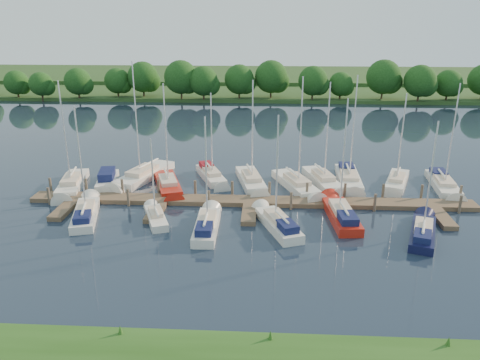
# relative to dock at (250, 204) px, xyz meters

# --- Properties ---
(ground) EXTENTS (260.00, 260.00, 0.00)m
(ground) POSITION_rel_dock_xyz_m (0.00, -7.31, -0.20)
(ground) COLOR #182331
(ground) RESTS_ON ground
(dock) EXTENTS (40.00, 6.00, 0.40)m
(dock) POSITION_rel_dock_xyz_m (0.00, 0.00, 0.00)
(dock) COLOR brown
(dock) RESTS_ON ground
(mooring_pilings) EXTENTS (38.24, 2.84, 2.00)m
(mooring_pilings) POSITION_rel_dock_xyz_m (0.00, 1.13, 0.40)
(mooring_pilings) COLOR #473D33
(mooring_pilings) RESTS_ON ground
(far_shore) EXTENTS (180.00, 30.00, 0.60)m
(far_shore) POSITION_rel_dock_xyz_m (0.00, 67.69, 0.10)
(far_shore) COLOR #213F18
(far_shore) RESTS_ON ground
(distant_hill) EXTENTS (220.00, 40.00, 1.40)m
(distant_hill) POSITION_rel_dock_xyz_m (0.00, 92.69, 0.50)
(distant_hill) COLOR #325424
(distant_hill) RESTS_ON ground
(treeline) EXTENTS (145.34, 10.25, 8.29)m
(treeline) POSITION_rel_dock_xyz_m (-1.96, 54.60, 3.96)
(treeline) COLOR #38281C
(treeline) RESTS_ON ground
(sailboat_n_0) EXTENTS (3.37, 8.63, 10.98)m
(sailboat_n_0) POSITION_rel_dock_xyz_m (-17.63, 3.54, 0.08)
(sailboat_n_0) COLOR silver
(sailboat_n_0) RESTS_ON ground
(motorboat) EXTENTS (2.82, 6.32, 1.81)m
(motorboat) POSITION_rel_dock_xyz_m (-14.52, 4.82, 0.17)
(motorboat) COLOR silver
(motorboat) RESTS_ON ground
(sailboat_n_2) EXTENTS (4.92, 9.78, 12.45)m
(sailboat_n_2) POSITION_rel_dock_xyz_m (-11.42, 6.54, 0.08)
(sailboat_n_2) COLOR silver
(sailboat_n_2) RESTS_ON ground
(sailboat_n_3) EXTENTS (4.17, 8.38, 10.68)m
(sailboat_n_3) POSITION_rel_dock_xyz_m (-8.16, 3.99, 0.07)
(sailboat_n_3) COLOR #B01D10
(sailboat_n_3) RESTS_ON ground
(sailboat_n_4) EXTENTS (3.91, 7.20, 9.40)m
(sailboat_n_4) POSITION_rel_dock_xyz_m (-4.26, 7.07, 0.13)
(sailboat_n_4) COLOR silver
(sailboat_n_4) RESTS_ON ground
(sailboat_n_5) EXTENTS (3.50, 8.56, 10.87)m
(sailboat_n_5) POSITION_rel_dock_xyz_m (-0.05, 5.57, 0.08)
(sailboat_n_5) COLOR silver
(sailboat_n_5) RESTS_ON ground
(sailboat_n_6) EXTENTS (4.62, 8.82, 11.32)m
(sailboat_n_6) POSITION_rel_dock_xyz_m (4.47, 4.70, 0.08)
(sailboat_n_6) COLOR silver
(sailboat_n_6) RESTS_ON ground
(sailboat_n_7) EXTENTS (3.62, 8.36, 10.69)m
(sailboat_n_7) POSITION_rel_dock_xyz_m (7.16, 6.10, 0.08)
(sailboat_n_7) COLOR silver
(sailboat_n_7) RESTS_ON ground
(sailboat_n_8) EXTENTS (2.47, 8.92, 11.18)m
(sailboat_n_8) POSITION_rel_dock_xyz_m (9.84, 6.95, 0.11)
(sailboat_n_8) COLOR silver
(sailboat_n_8) RESTS_ON ground
(sailboat_n_9) EXTENTS (3.89, 7.42, 9.56)m
(sailboat_n_9) POSITION_rel_dock_xyz_m (14.46, 6.26, 0.07)
(sailboat_n_9) COLOR silver
(sailboat_n_9) RESTS_ON ground
(sailboat_n_10) EXTENTS (2.71, 8.51, 10.63)m
(sailboat_n_10) POSITION_rel_dock_xyz_m (18.88, 5.71, 0.11)
(sailboat_n_10) COLOR silver
(sailboat_n_10) RESTS_ON ground
(sailboat_s_0) EXTENTS (3.35, 7.65, 9.71)m
(sailboat_s_0) POSITION_rel_dock_xyz_m (-13.69, -3.25, 0.12)
(sailboat_s_0) COLOR silver
(sailboat_s_0) RESTS_ON ground
(sailboat_s_1) EXTENTS (2.91, 5.47, 7.24)m
(sailboat_s_1) POSITION_rel_dock_xyz_m (-7.68, -3.57, 0.07)
(sailboat_s_1) COLOR silver
(sailboat_s_1) RESTS_ON ground
(sailboat_s_2) EXTENTS (1.81, 7.22, 9.44)m
(sailboat_s_2) POSITION_rel_dock_xyz_m (-3.22, -5.21, 0.14)
(sailboat_s_2) COLOR silver
(sailboat_s_2) RESTS_ON ground
(sailboat_s_3) EXTENTS (3.83, 7.22, 9.49)m
(sailboat_s_3) POSITION_rel_dock_xyz_m (2.35, -4.54, 0.14)
(sailboat_s_3) COLOR silver
(sailboat_s_3) RESTS_ON ground
(sailboat_s_4) EXTENTS (2.49, 8.14, 10.44)m
(sailboat_s_4) POSITION_rel_dock_xyz_m (7.65, -2.38, 0.14)
(sailboat_s_4) COLOR #B01D10
(sailboat_s_4) RESTS_ON ground
(sailboat_s_5) EXTENTS (3.68, 7.21, 9.28)m
(sailboat_s_5) POSITION_rel_dock_xyz_m (13.45, -5.38, 0.12)
(sailboat_s_5) COLOR #0F1134
(sailboat_s_5) RESTS_ON ground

